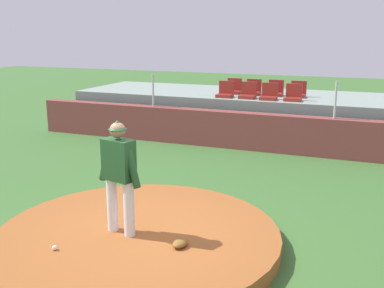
# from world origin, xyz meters

# --- Properties ---
(ground_plane) EXTENTS (60.00, 60.00, 0.00)m
(ground_plane) POSITION_xyz_m (0.00, 0.00, 0.00)
(ground_plane) COLOR #3B692E
(pitchers_mound) EXTENTS (4.56, 4.56, 0.24)m
(pitchers_mound) POSITION_xyz_m (0.00, 0.00, 0.12)
(pitchers_mound) COLOR #995426
(pitchers_mound) RESTS_ON ground_plane
(pitcher) EXTENTS (0.85, 0.37, 1.82)m
(pitcher) POSITION_xyz_m (-0.21, -0.16, 1.29)
(pitcher) COLOR silver
(pitcher) RESTS_ON pitchers_mound
(baseball) EXTENTS (0.07, 0.07, 0.07)m
(baseball) POSITION_xyz_m (-0.81, -1.05, 0.28)
(baseball) COLOR white
(baseball) RESTS_ON pitchers_mound
(fielding_glove) EXTENTS (0.24, 0.32, 0.11)m
(fielding_glove) POSITION_xyz_m (0.85, -0.26, 0.30)
(fielding_glove) COLOR brown
(fielding_glove) RESTS_ON pitchers_mound
(brick_barrier) EXTENTS (14.00, 0.40, 1.08)m
(brick_barrier) POSITION_xyz_m (0.00, 6.63, 0.54)
(brick_barrier) COLOR brown
(brick_barrier) RESTS_ON ground_plane
(fence_post_left) EXTENTS (0.06, 0.06, 1.00)m
(fence_post_left) POSITION_xyz_m (-3.03, 6.63, 1.58)
(fence_post_left) COLOR silver
(fence_post_left) RESTS_ON brick_barrier
(fence_post_right) EXTENTS (0.06, 0.06, 1.00)m
(fence_post_right) POSITION_xyz_m (2.38, 6.63, 1.58)
(fence_post_right) COLOR silver
(fence_post_right) RESTS_ON brick_barrier
(bleacher_platform) EXTENTS (12.73, 3.44, 1.33)m
(bleacher_platform) POSITION_xyz_m (0.00, 8.94, 0.66)
(bleacher_platform) COLOR gray
(bleacher_platform) RESTS_ON ground_plane
(stadium_chair_0) EXTENTS (0.48, 0.44, 0.50)m
(stadium_chair_0) POSITION_xyz_m (-1.05, 7.74, 1.48)
(stadium_chair_0) COLOR maroon
(stadium_chair_0) RESTS_ON bleacher_platform
(stadium_chair_1) EXTENTS (0.48, 0.44, 0.50)m
(stadium_chair_1) POSITION_xyz_m (-0.32, 7.77, 1.48)
(stadium_chair_1) COLOR maroon
(stadium_chair_1) RESTS_ON bleacher_platform
(stadium_chair_2) EXTENTS (0.48, 0.44, 0.50)m
(stadium_chair_2) POSITION_xyz_m (0.35, 7.72, 1.48)
(stadium_chair_2) COLOR maroon
(stadium_chair_2) RESTS_ON bleacher_platform
(stadium_chair_3) EXTENTS (0.48, 0.44, 0.50)m
(stadium_chair_3) POSITION_xyz_m (1.07, 7.77, 1.48)
(stadium_chair_3) COLOR maroon
(stadium_chair_3) RESTS_ON bleacher_platform
(stadium_chair_4) EXTENTS (0.48, 0.44, 0.50)m
(stadium_chair_4) POSITION_xyz_m (-1.06, 8.66, 1.48)
(stadium_chair_4) COLOR maroon
(stadium_chair_4) RESTS_ON bleacher_platform
(stadium_chair_5) EXTENTS (0.48, 0.44, 0.50)m
(stadium_chair_5) POSITION_xyz_m (-0.38, 8.62, 1.48)
(stadium_chair_5) COLOR maroon
(stadium_chair_5) RESTS_ON bleacher_platform
(stadium_chair_6) EXTENTS (0.48, 0.44, 0.50)m
(stadium_chair_6) POSITION_xyz_m (0.35, 8.66, 1.48)
(stadium_chair_6) COLOR maroon
(stadium_chair_6) RESTS_ON bleacher_platform
(stadium_chair_7) EXTENTS (0.48, 0.44, 0.50)m
(stadium_chair_7) POSITION_xyz_m (1.07, 8.62, 1.48)
(stadium_chair_7) COLOR maroon
(stadium_chair_7) RESTS_ON bleacher_platform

